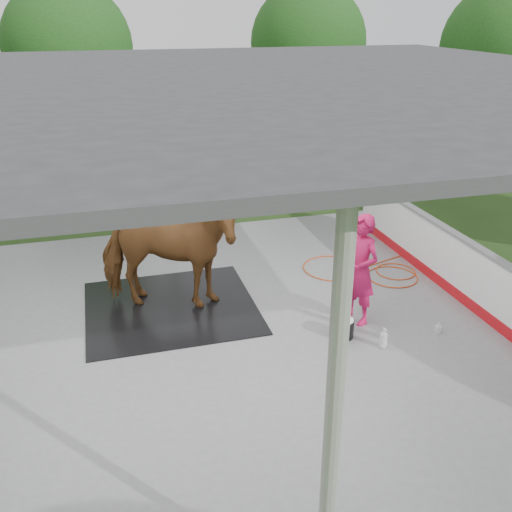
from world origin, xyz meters
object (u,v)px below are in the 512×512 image
object	(u,v)px
handler	(360,270)
horse	(167,253)
dasher_board	(465,273)
wash_bucket	(343,328)

from	to	relation	value
handler	horse	bearing A→B (deg)	-134.84
dasher_board	wash_bucket	bearing A→B (deg)	-167.06
dasher_board	handler	xyz separation A→B (m)	(-2.15, -0.16, 0.40)
horse	wash_bucket	bearing A→B (deg)	-105.35
horse	handler	bearing A→B (deg)	-94.67
handler	dasher_board	bearing A→B (deg)	72.92
handler	wash_bucket	xyz separation A→B (m)	(-0.44, -0.43, -0.78)
dasher_board	horse	bearing A→B (deg)	167.60
horse	wash_bucket	distance (m)	3.20
horse	dasher_board	bearing A→B (deg)	-83.65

